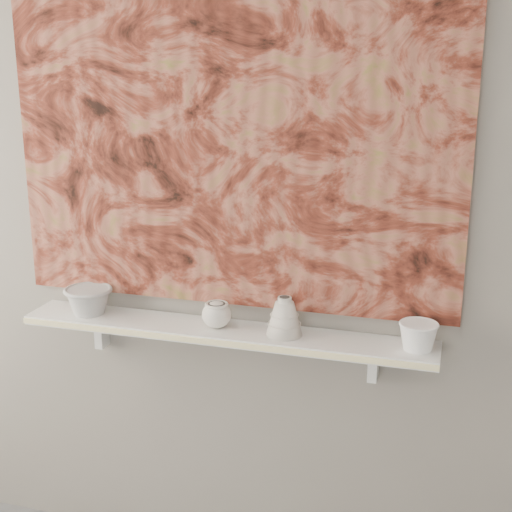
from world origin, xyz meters
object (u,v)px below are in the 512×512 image
at_px(bowl_grey, 89,300).
at_px(cup_cream, 217,315).
at_px(bowl_white, 418,336).
at_px(painting, 230,140).
at_px(shelf, 224,332).
at_px(bell_vessel, 284,316).

distance_m(bowl_grey, cup_cream, 0.47).
bearing_deg(cup_cream, bowl_white, 0.00).
distance_m(cup_cream, bowl_white, 0.65).
bearing_deg(painting, shelf, -90.00).
distance_m(shelf, painting, 0.63).
height_order(bowl_grey, cup_cream, bowl_grey).
relative_size(shelf, cup_cream, 14.38).
xyz_separation_m(bowl_grey, cup_cream, (0.47, 0.00, -0.00)).
bearing_deg(cup_cream, painting, 73.52).
relative_size(bowl_grey, bell_vessel, 1.30).
height_order(cup_cream, bowl_white, cup_cream).
distance_m(bell_vessel, bowl_white, 0.42).
bearing_deg(bowl_grey, painting, 9.21).
bearing_deg(cup_cream, bowl_grey, 180.00).
height_order(shelf, bell_vessel, bell_vessel).
relative_size(shelf, bell_vessel, 10.88).
relative_size(painting, cup_cream, 15.41).
bearing_deg(bell_vessel, painting, 158.74).
relative_size(shelf, bowl_white, 11.57).
distance_m(cup_cream, bell_vessel, 0.23).
distance_m(shelf, bell_vessel, 0.22).
bearing_deg(cup_cream, shelf, 0.00).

